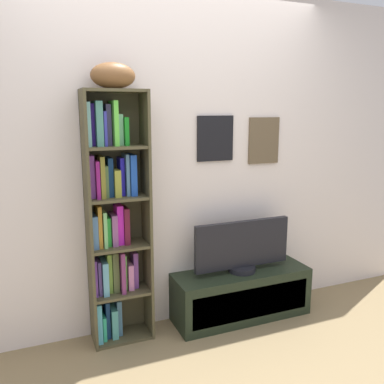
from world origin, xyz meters
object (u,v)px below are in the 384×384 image
football (113,76)px  television (242,247)px  bookshelf (113,220)px  tv_stand (241,294)px

football → television: (0.97, -0.06, -1.28)m
bookshelf → football: (0.03, -0.03, 0.98)m
tv_stand → television: size_ratio=1.37×
bookshelf → tv_stand: bearing=-5.3°
football → television: 1.61m
bookshelf → tv_stand: bookshelf is taller
bookshelf → football: football is taller
bookshelf → football: size_ratio=6.04×
television → football: bearing=176.3°
bookshelf → football: bearing=-43.2°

